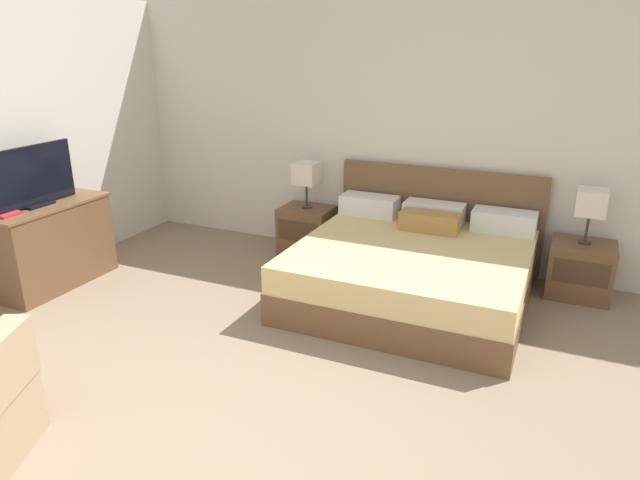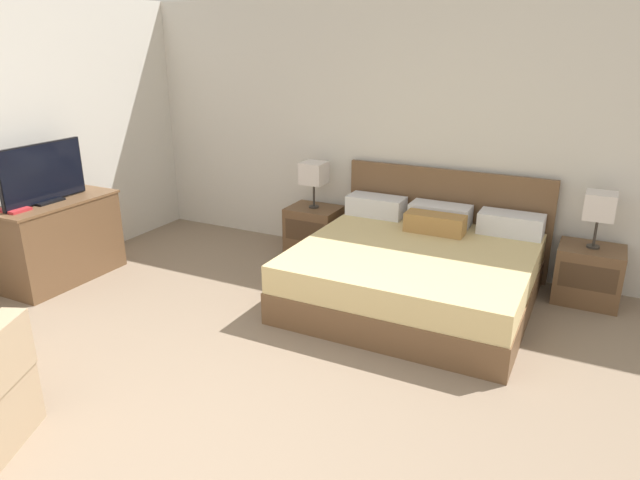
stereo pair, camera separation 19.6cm
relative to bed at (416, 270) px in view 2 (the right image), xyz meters
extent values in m
cube|color=beige|center=(-0.51, 0.98, 1.04)|extent=(7.25, 0.06, 2.66)
cube|color=beige|center=(-3.57, -1.32, 1.04)|extent=(0.06, 5.75, 2.66)
cube|color=brown|center=(0.00, -0.09, -0.15)|extent=(1.99, 1.90, 0.28)
cube|color=#D6BC7F|center=(0.00, -0.09, 0.11)|extent=(1.97, 1.88, 0.24)
cube|color=brown|center=(0.00, 0.89, 0.22)|extent=(2.07, 0.05, 1.03)
cube|color=silver|center=(-0.67, 0.69, 0.33)|extent=(0.58, 0.28, 0.20)
cube|color=silver|center=(0.00, 0.69, 0.33)|extent=(0.58, 0.28, 0.20)
cube|color=silver|center=(0.67, 0.69, 0.33)|extent=(0.58, 0.28, 0.20)
cube|color=#A87A42|center=(0.03, 0.42, 0.32)|extent=(0.56, 0.22, 0.18)
cube|color=brown|center=(-1.39, 0.67, -0.03)|extent=(0.55, 0.44, 0.52)
cube|color=#473120|center=(-1.39, 0.45, 0.02)|extent=(0.47, 0.01, 0.23)
cube|color=brown|center=(1.39, 0.67, -0.03)|extent=(0.55, 0.44, 0.52)
cube|color=#473120|center=(1.39, 0.45, 0.02)|extent=(0.47, 0.01, 0.23)
cylinder|color=#332D28|center=(-1.39, 0.67, 0.23)|extent=(0.11, 0.11, 0.02)
cylinder|color=#332D28|center=(-1.39, 0.67, 0.37)|extent=(0.02, 0.02, 0.25)
cube|color=silver|center=(-1.39, 0.67, 0.61)|extent=(0.25, 0.25, 0.23)
cylinder|color=#332D28|center=(1.39, 0.67, 0.23)|extent=(0.11, 0.11, 0.02)
cylinder|color=#332D28|center=(1.39, 0.67, 0.37)|extent=(0.02, 0.02, 0.25)
cube|color=silver|center=(1.39, 0.67, 0.61)|extent=(0.25, 0.25, 0.23)
cube|color=brown|center=(-3.24, -1.11, 0.11)|extent=(0.52, 1.12, 0.81)
cube|color=brown|center=(-3.24, -1.11, 0.50)|extent=(0.54, 1.16, 0.02)
cube|color=black|center=(-3.24, -1.18, 0.52)|extent=(0.18, 0.27, 0.02)
cube|color=black|center=(-3.24, -1.18, 0.79)|extent=(0.04, 0.88, 0.54)
cube|color=black|center=(-3.22, -1.18, 0.79)|extent=(0.01, 0.85, 0.52)
cube|color=#B7282D|center=(-3.26, -1.50, 0.53)|extent=(0.24, 0.19, 0.02)
camera|label=1|loc=(1.18, -4.70, 1.98)|focal=32.00mm
camera|label=2|loc=(1.36, -4.61, 1.98)|focal=32.00mm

